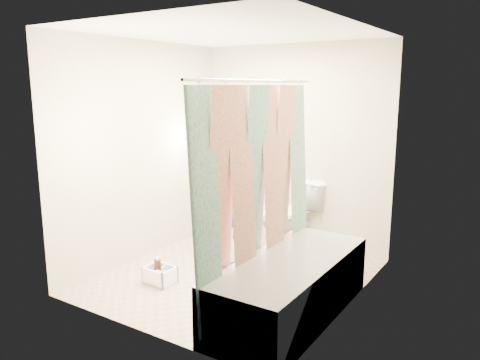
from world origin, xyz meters
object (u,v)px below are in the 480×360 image
Objects in this scene: bathtub at (290,285)px; cleaning_caddy at (161,276)px; plumber at (243,193)px; toilet at (291,215)px.

cleaning_caddy is at bearing -175.36° from bathtub.
plumber reaches higher than bathtub.
toilet is at bearing 148.12° from plumber.
cleaning_caddy is (-0.39, -0.90, -0.71)m from plumber.
plumber is 5.37× the size of cleaning_caddy.
toilet is 2.79× the size of cleaning_caddy.
bathtub reaches higher than cleaning_caddy.
cleaning_caddy is (-1.36, -0.11, -0.19)m from bathtub.
cleaning_caddy is at bearing -87.29° from toilet.
toilet is at bearing 71.66° from cleaning_caddy.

